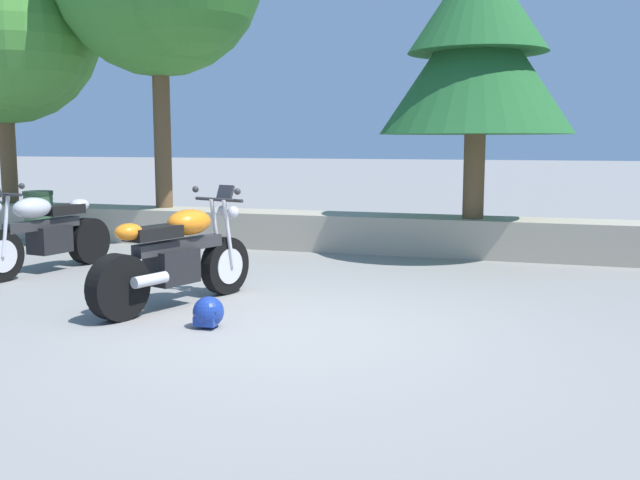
{
  "coord_description": "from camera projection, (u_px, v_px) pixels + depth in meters",
  "views": [
    {
      "loc": [
        2.11,
        -5.75,
        1.64
      ],
      "look_at": [
        -0.08,
        1.2,
        0.65
      ],
      "focal_mm": 40.75,
      "sensor_mm": 36.0,
      "label": 1
    }
  ],
  "objects": [
    {
      "name": "ground_plane",
      "position": [
        287.0,
        333.0,
        6.28
      ],
      "size": [
        120.0,
        120.0,
        0.0
      ],
      "primitive_type": "plane",
      "color": "gray"
    },
    {
      "name": "stone_wall",
      "position": [
        398.0,
        234.0,
        10.78
      ],
      "size": [
        36.0,
        0.8,
        0.55
      ],
      "primitive_type": "cube",
      "color": "#A89E89",
      "rests_on": "ground"
    },
    {
      "name": "motorcycle_silver_near_left",
      "position": [
        45.0,
        234.0,
        9.09
      ],
      "size": [
        0.68,
        2.06,
        1.18
      ],
      "color": "black",
      "rests_on": "ground"
    },
    {
      "name": "motorcycle_orange_centre",
      "position": [
        178.0,
        258.0,
        7.25
      ],
      "size": [
        0.91,
        2.01,
        1.18
      ],
      "color": "black",
      "rests_on": "ground"
    },
    {
      "name": "rider_helmet",
      "position": [
        208.0,
        313.0,
        6.43
      ],
      "size": [
        0.28,
        0.28,
        0.28
      ],
      "color": "navy",
      "rests_on": "ground"
    },
    {
      "name": "leafy_tree_far_left",
      "position": [
        4.0,
        29.0,
        12.41
      ],
      "size": [
        3.56,
        3.39,
        4.78
      ],
      "color": "brown",
      "rests_on": "stone_wall"
    },
    {
      "name": "pine_tree_mid_right",
      "position": [
        478.0,
        45.0,
        10.03
      ],
      "size": [
        2.69,
        2.69,
        3.77
      ],
      "color": "brown",
      "rests_on": "stone_wall"
    },
    {
      "name": "trash_bin",
      "position": [
        39.0,
        218.0,
        11.52
      ],
      "size": [
        0.46,
        0.46,
        0.86
      ],
      "color": "#335638",
      "rests_on": "ground"
    }
  ]
}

